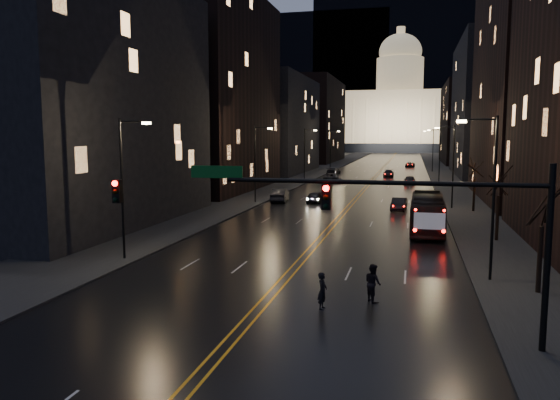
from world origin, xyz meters
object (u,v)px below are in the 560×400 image
Objects in this scene: traffic_signal at (389,212)px; pedestrian_b at (373,283)px; receding_car_a at (399,204)px; pedestrian_a at (322,291)px; oncoming_car_b at (280,195)px; oncoming_car_a at (316,197)px; bus at (427,213)px.

pedestrian_b is (-0.88, 5.00, -4.17)m from traffic_signal.
traffic_signal is 6.58m from pedestrian_b.
receding_car_a is at bearing 90.63° from traffic_signal.
traffic_signal is 6.18m from pedestrian_a.
pedestrian_b is at bearing 104.16° from oncoming_car_b.
traffic_signal is 4.22× the size of oncoming_car_a.
oncoming_car_a is at bearing -20.85° from pedestrian_b.
receding_car_a is at bearing 102.59° from bus.
traffic_signal reaches higher than pedestrian_b.
pedestrian_a reaches higher than oncoming_car_a.
traffic_signal is 9.31× the size of pedestrian_b.
oncoming_car_a reaches higher than receding_car_a.
bus is 6.42× the size of pedestrian_a.
bus is at bearing -74.22° from receding_car_a.
receding_car_a is (-0.42, 37.71, -4.42)m from traffic_signal.
traffic_signal reaches higher than oncoming_car_a.
pedestrian_a is (11.35, -38.63, 0.06)m from oncoming_car_b.
traffic_signal reaches higher than bus.
oncoming_car_a is 0.99× the size of receding_car_a.
oncoming_car_b is at bearing 3.76° from oncoming_car_a.
oncoming_car_a is at bearing 174.28° from oncoming_car_b.
traffic_signal is at bearing 103.00° from oncoming_car_b.
oncoming_car_b is 1.19× the size of receding_car_a.
pedestrian_a is at bearing -90.36° from receding_car_a.
pedestrian_b is (-3.01, -20.44, -0.62)m from bus.
pedestrian_a is at bearing 103.81° from oncoming_car_a.
pedestrian_a is at bearing 132.78° from traffic_signal.
traffic_signal is at bearing -93.95° from bus.
oncoming_car_b is at bearing 108.96° from traffic_signal.
traffic_signal reaches higher than receding_car_a.
oncoming_car_a is (-10.07, 41.95, -4.41)m from traffic_signal.
traffic_signal reaches higher than pedestrian_a.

